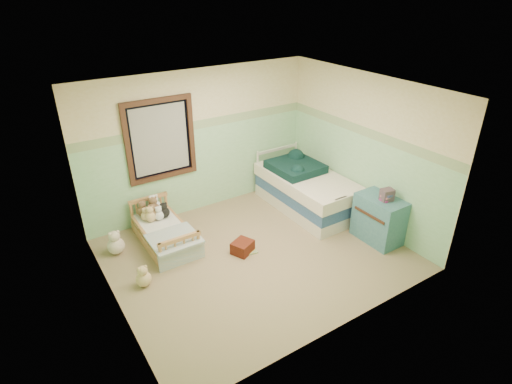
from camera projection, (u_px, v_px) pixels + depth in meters
floor at (256, 254)px, 6.36m from camera, size 4.20×3.60×0.02m
ceiling at (256, 90)px, 5.20m from camera, size 4.20×3.60×0.02m
wall_back at (200, 143)px, 7.12m from camera, size 4.20×0.04×2.50m
wall_front at (348, 242)px, 4.44m from camera, size 4.20×0.04×2.50m
wall_left at (104, 224)px, 4.76m from camera, size 0.04×3.60×2.50m
wall_right at (364, 150)px, 6.79m from camera, size 0.04×3.60×2.50m
wainscot_mint at (202, 169)px, 7.34m from camera, size 4.20×0.01×1.50m
border_strip at (199, 125)px, 6.96m from camera, size 4.20×0.01×0.15m
window_frame at (161, 140)px, 6.66m from camera, size 1.16×0.06×1.36m
window_blinds at (160, 140)px, 6.67m from camera, size 0.92×0.01×1.12m
toddler_bed_frame at (165, 238)px, 6.59m from camera, size 0.66×1.32×0.17m
toddler_mattress at (164, 230)px, 6.52m from camera, size 0.60×1.26×0.12m
patchwork_quilt at (174, 239)px, 6.18m from camera, size 0.72×0.66×0.03m
plush_bed_brown at (143, 211)px, 6.75m from camera, size 0.19×0.19×0.19m
plush_bed_white at (154, 207)px, 6.84m from camera, size 0.23×0.23×0.23m
plush_bed_tan at (151, 216)px, 6.61m from camera, size 0.18×0.18×0.18m
plush_bed_dark at (164, 212)px, 6.72m from camera, size 0.18×0.18×0.18m
plush_floor_cream at (116, 246)px, 6.31m from camera, size 0.26×0.26×0.26m
plush_floor_tan at (144, 279)px, 5.65m from camera, size 0.22×0.22×0.22m
twin_bed_frame at (306, 203)px, 7.58m from camera, size 0.97×1.93×0.22m
twin_boxspring at (307, 192)px, 7.48m from camera, size 0.97×1.93×0.22m
twin_mattress at (308, 181)px, 7.38m from camera, size 1.01×1.97×0.22m
teal_blanket at (295, 167)px, 7.49m from camera, size 0.84×0.88×0.14m
dresser at (379, 219)px, 6.55m from camera, size 0.47×0.75×0.75m
book_stack at (387, 195)px, 6.27m from camera, size 0.22×0.18×0.19m
red_pillow at (243, 247)px, 6.35m from camera, size 0.39×0.37×0.19m
floor_book at (249, 251)px, 6.40m from camera, size 0.27×0.22×0.02m
extra_plush_0 at (146, 216)px, 6.65m from camera, size 0.16×0.16×0.16m
extra_plush_1 at (159, 215)px, 6.66m from camera, size 0.16×0.16×0.16m
extra_plush_2 at (152, 215)px, 6.65m from camera, size 0.19×0.19×0.19m
extra_plush_3 at (154, 208)px, 6.80m from camera, size 0.22×0.22×0.22m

